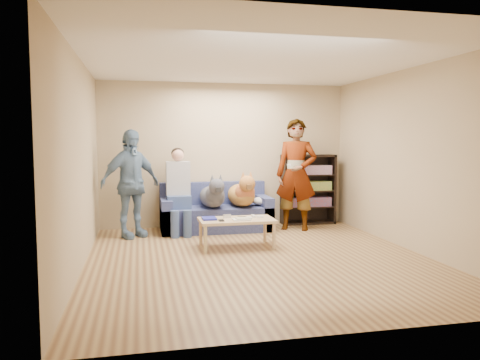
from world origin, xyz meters
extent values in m
plane|color=brown|center=(0.00, 0.00, 0.00)|extent=(5.00, 5.00, 0.00)
plane|color=white|center=(0.00, 0.00, 2.60)|extent=(5.00, 5.00, 0.00)
plane|color=tan|center=(0.00, 2.50, 1.30)|extent=(4.50, 0.00, 4.50)
plane|color=tan|center=(0.00, -2.50, 1.30)|extent=(4.50, 0.00, 4.50)
plane|color=tan|center=(-2.25, 0.00, 1.30)|extent=(0.00, 5.00, 5.00)
plane|color=tan|center=(2.25, 0.00, 1.30)|extent=(0.00, 5.00, 5.00)
ellipsoid|color=silver|center=(0.59, 1.97, 0.50)|extent=(0.43, 0.36, 0.15)
imported|color=gray|center=(1.14, 1.82, 0.97)|extent=(0.84, 0.73, 1.94)
imported|color=#6A89AB|center=(-1.69, 1.76, 0.87)|extent=(1.10, 0.89, 1.75)
cube|color=silver|center=(0.94, 1.62, 1.15)|extent=(0.06, 0.14, 0.03)
cube|color=navy|center=(-0.55, 0.77, 0.43)|extent=(0.20, 0.26, 0.03)
cube|color=silver|center=(-0.10, 0.62, 0.43)|extent=(0.26, 0.20, 0.02)
cube|color=#ADA68A|center=(-0.07, 0.64, 0.44)|extent=(0.22, 0.17, 0.01)
cube|color=#B1B1B5|center=(-0.27, 0.84, 0.45)|extent=(0.11, 0.06, 0.05)
cube|color=silver|center=(0.13, 0.82, 0.43)|extent=(0.04, 0.13, 0.03)
cube|color=white|center=(0.21, 0.74, 0.43)|extent=(0.09, 0.06, 0.03)
cylinder|color=white|center=(0.05, 0.70, 0.43)|extent=(0.07, 0.07, 0.02)
cylinder|color=silver|center=(0.05, 0.78, 0.43)|extent=(0.07, 0.07, 0.02)
cylinder|color=#EF5B21|center=(-0.17, 0.56, 0.42)|extent=(0.13, 0.06, 0.01)
cylinder|color=black|center=(-0.03, 0.90, 0.42)|extent=(0.13, 0.08, 0.01)
cube|color=black|center=(-0.40, 0.60, 0.43)|extent=(0.07, 0.12, 0.02)
cube|color=#515B93|center=(-0.25, 2.05, 0.21)|extent=(1.90, 0.85, 0.42)
cube|color=#515B93|center=(-0.25, 2.38, 0.62)|extent=(1.90, 0.18, 0.40)
cube|color=#515B93|center=(-1.11, 2.05, 0.29)|extent=(0.18, 0.85, 0.58)
cube|color=#515B93|center=(0.61, 2.05, 0.29)|extent=(0.18, 0.85, 0.58)
cube|color=#3D5087|center=(-0.90, 1.97, 0.53)|extent=(0.40, 0.38, 0.22)
cylinder|color=#3E5589|center=(-1.00, 1.55, 0.21)|extent=(0.14, 0.14, 0.47)
cylinder|color=#425B91|center=(-0.80, 1.55, 0.21)|extent=(0.14, 0.14, 0.47)
cube|color=#ACACB1|center=(-0.90, 2.07, 0.92)|extent=(0.40, 0.24, 0.58)
sphere|color=tan|center=(-0.90, 2.07, 1.32)|extent=(0.21, 0.21, 0.21)
ellipsoid|color=black|center=(-0.90, 2.10, 1.35)|extent=(0.22, 0.22, 0.19)
ellipsoid|color=#53555E|center=(-0.33, 1.95, 0.60)|extent=(0.42, 0.87, 0.36)
sphere|color=#52535E|center=(-0.33, 1.62, 0.69)|extent=(0.31, 0.31, 0.31)
sphere|color=#4F505A|center=(-0.33, 1.45, 0.83)|extent=(0.25, 0.25, 0.25)
cube|color=black|center=(-0.33, 1.32, 0.80)|extent=(0.08, 0.12, 0.07)
cone|color=#52545D|center=(-0.40, 1.47, 0.96)|extent=(0.08, 0.08, 0.12)
cone|color=#4A4E54|center=(-0.26, 1.47, 0.96)|extent=(0.08, 0.08, 0.12)
cylinder|color=#46464F|center=(-0.33, 2.37, 0.57)|extent=(0.05, 0.28, 0.17)
ellipsoid|color=#B88338|center=(0.19, 1.99, 0.61)|extent=(0.44, 0.93, 0.39)
sphere|color=#C66F3C|center=(0.19, 1.69, 0.70)|extent=(0.33, 0.33, 0.33)
sphere|color=#B37436|center=(0.19, 1.53, 0.86)|extent=(0.27, 0.27, 0.27)
cube|color=brown|center=(0.19, 1.41, 0.82)|extent=(0.08, 0.13, 0.08)
cone|color=#C3803B|center=(0.13, 1.55, 1.00)|extent=(0.08, 0.08, 0.13)
cone|color=#C7773C|center=(0.25, 1.55, 1.00)|extent=(0.08, 0.08, 0.13)
cylinder|color=#C8653D|center=(0.19, 2.38, 0.57)|extent=(0.05, 0.30, 0.18)
cube|color=tan|center=(-0.15, 0.72, 0.40)|extent=(1.10, 0.60, 0.04)
cylinder|color=tan|center=(-0.65, 0.47, 0.19)|extent=(0.05, 0.05, 0.38)
cylinder|color=tan|center=(0.35, 0.47, 0.19)|extent=(0.05, 0.05, 0.38)
cylinder|color=tan|center=(-0.65, 0.97, 0.19)|extent=(0.05, 0.05, 0.38)
cylinder|color=tan|center=(0.35, 0.97, 0.19)|extent=(0.05, 0.05, 0.38)
cube|color=black|center=(1.07, 2.32, 0.65)|extent=(0.04, 0.34, 1.30)
cube|color=black|center=(2.03, 2.32, 0.65)|extent=(0.04, 0.34, 1.30)
cube|color=black|center=(1.55, 2.32, 1.28)|extent=(1.00, 0.34, 0.04)
cube|color=black|center=(1.55, 2.32, 0.02)|extent=(1.00, 0.34, 0.04)
cube|color=black|center=(1.55, 2.48, 0.65)|extent=(1.00, 0.02, 1.30)
cube|color=black|center=(1.55, 2.32, 0.32)|extent=(0.94, 0.32, 0.03)
cube|color=black|center=(1.55, 2.32, 0.62)|extent=(0.94, 0.32, 0.02)
cube|color=black|center=(1.55, 2.32, 0.92)|extent=(0.94, 0.32, 0.02)
cube|color=#B23333|center=(1.55, 2.30, 0.42)|extent=(0.84, 0.24, 0.17)
cube|color=gold|center=(1.55, 2.30, 0.72)|extent=(0.84, 0.24, 0.17)
cube|color=#994C99|center=(1.55, 2.30, 1.02)|extent=(0.84, 0.24, 0.17)
camera|label=1|loc=(-1.54, -5.93, 1.59)|focal=35.00mm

